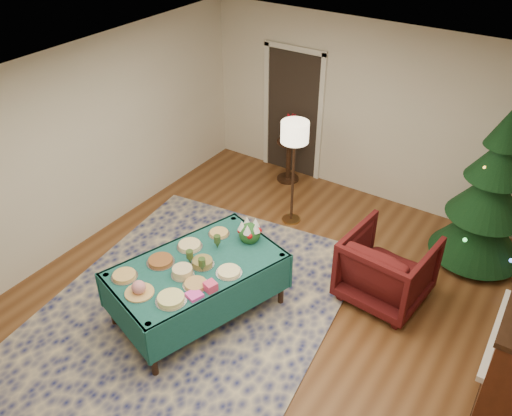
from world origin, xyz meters
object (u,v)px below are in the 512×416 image
Objects in this scene: gift_box at (210,286)px; floor_lamp at (295,138)px; armchair at (387,265)px; potted_plant at (290,134)px; christmas_tree at (489,197)px; buffet_table at (197,275)px; side_table at (288,161)px.

floor_lamp is at bearing 100.53° from gift_box.
potted_plant is at bearing -31.05° from armchair.
christmas_tree is (0.72, 1.37, 0.49)m from armchair.
buffet_table reaches higher than side_table.
buffet_table is 3.05× the size of side_table.
christmas_tree is (3.14, -0.42, 0.14)m from potted_plant.
armchair is 2.18× the size of potted_plant.
side_table is at bearing 123.03° from floor_lamp.
buffet_table is at bearing 46.58° from armchair.
armchair reaches higher than gift_box.
gift_box is 0.05× the size of christmas_tree.
buffet_table is 0.99× the size of christmas_tree.
floor_lamp reaches higher than buffet_table.
gift_box reaches higher than side_table.
christmas_tree is at bearing -7.58° from potted_plant.
gift_box is 2.62m from floor_lamp.
side_table is at bearing 172.42° from christmas_tree.
christmas_tree reaches higher than armchair.
potted_plant is at bearing 102.52° from buffet_table.
gift_box reaches higher than buffet_table.
buffet_table is 1.36× the size of floor_lamp.
buffet_table is at bearing -130.29° from christmas_tree.
christmas_tree is (2.42, 2.85, 0.38)m from buffet_table.
potted_plant reaches higher than side_table.
floor_lamp is at bearing -18.61° from armchair.
armchair is at bearing -36.48° from side_table.
side_table is (-1.12, 3.51, -0.45)m from gift_box.
potted_plant is 3.18m from christmas_tree.
floor_lamp is 2.24× the size of side_table.
buffet_table is 0.50m from gift_box.
side_table is (-2.42, 1.79, -0.14)m from armchair.
potted_plant is (-0.73, 3.27, 0.24)m from buffet_table.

